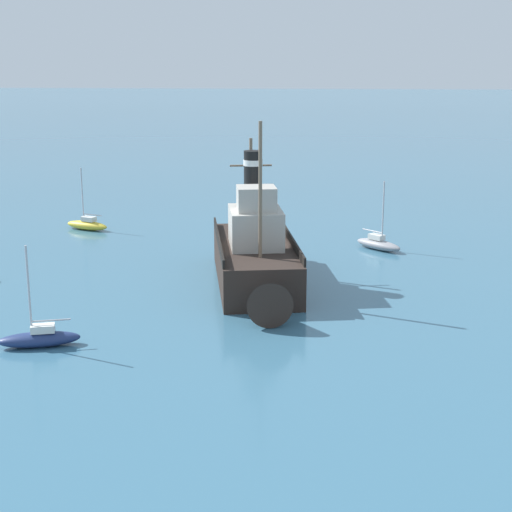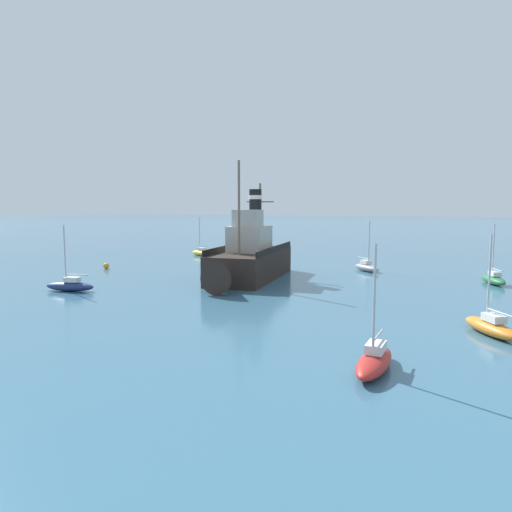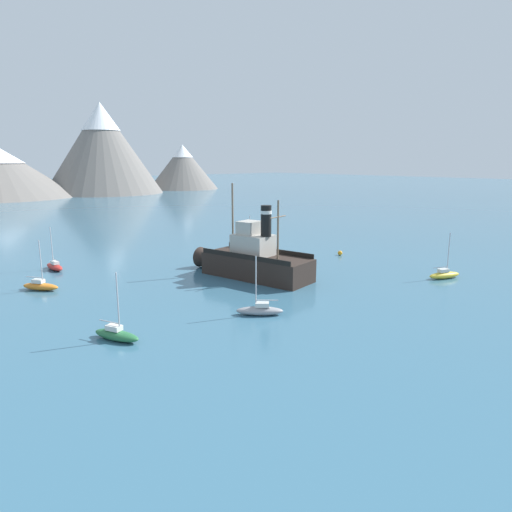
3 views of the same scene
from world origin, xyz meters
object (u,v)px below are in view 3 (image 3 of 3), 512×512
sailboat_navy (249,248)px  sailboat_grey (260,310)px  sailboat_red (55,266)px  old_tugboat (252,260)px  sailboat_yellow (444,274)px  sailboat_green (116,334)px  sailboat_orange (40,286)px  mooring_buoy (340,253)px

sailboat_navy → sailboat_grey: 26.85m
sailboat_red → old_tugboat: bearing=-50.1°
sailboat_yellow → sailboat_green: bearing=167.4°
old_tugboat → sailboat_orange: old_tugboat is taller
sailboat_yellow → mooring_buoy: sailboat_yellow is taller
sailboat_green → sailboat_grey: same height
sailboat_yellow → sailboat_red: bearing=132.6°
sailboat_navy → sailboat_grey: size_ratio=1.00×
sailboat_green → mooring_buoy: size_ratio=8.13×
sailboat_red → mooring_buoy: 35.16m
sailboat_green → sailboat_red: same height
sailboat_orange → sailboat_grey: same height
sailboat_navy → sailboat_orange: (-27.84, -1.12, 0.00)m
old_tugboat → sailboat_red: old_tugboat is taller
sailboat_grey → mooring_buoy: sailboat_grey is taller
old_tugboat → sailboat_green: old_tugboat is taller
old_tugboat → sailboat_yellow: old_tugboat is taller
sailboat_yellow → sailboat_navy: same height
old_tugboat → sailboat_red: size_ratio=3.01×
sailboat_navy → sailboat_red: bearing=164.8°
sailboat_navy → sailboat_grey: (-17.06, -20.74, 0.00)m
sailboat_orange → mooring_buoy: 35.98m
sailboat_yellow → sailboat_grey: size_ratio=1.00×
sailboat_red → mooring_buoy: size_ratio=8.13×
sailboat_navy → sailboat_green: bearing=-147.5°
sailboat_orange → sailboat_grey: (10.78, -19.62, 0.00)m
old_tugboat → sailboat_grey: (-7.84, -9.69, -1.40)m
sailboat_green → sailboat_orange: same height
sailboat_orange → mooring_buoy: sailboat_orange is taller
sailboat_orange → sailboat_grey: 22.38m
sailboat_grey → mooring_buoy: (23.97, 10.30, -0.13)m
old_tugboat → mooring_buoy: 16.21m
sailboat_navy → mooring_buoy: size_ratio=8.13×
sailboat_grey → sailboat_orange: bearing=118.8°
sailboat_green → sailboat_grey: (10.98, -2.86, 0.00)m
sailboat_green → sailboat_yellow: bearing=-12.6°
old_tugboat → sailboat_orange: bearing=151.9°
sailboat_yellow → sailboat_red: same height
sailboat_navy → sailboat_red: same height
sailboat_yellow → sailboat_red: (-29.29, 31.84, 0.00)m
old_tugboat → sailboat_grey: 12.54m
old_tugboat → sailboat_navy: (9.22, 11.05, -1.40)m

